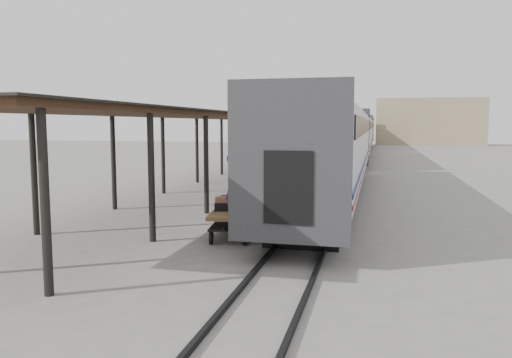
{
  "coord_description": "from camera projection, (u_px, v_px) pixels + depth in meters",
  "views": [
    {
      "loc": [
        5.27,
        -15.83,
        3.58
      ],
      "look_at": [
        1.24,
        0.76,
        1.7
      ],
      "focal_mm": 35.0,
      "sensor_mm": 36.0,
      "label": 1
    }
  ],
  "objects": [
    {
      "name": "ground",
      "position": [
        215.0,
        230.0,
        16.92
      ],
      "size": [
        160.0,
        160.0,
        0.0
      ],
      "primitive_type": "plane",
      "color": "slate",
      "rests_on": "ground"
    },
    {
      "name": "train",
      "position": [
        355.0,
        133.0,
        48.52
      ],
      "size": [
        3.45,
        76.01,
        4.01
      ],
      "color": "silver",
      "rests_on": "ground"
    },
    {
      "name": "canopy",
      "position": [
        268.0,
        119.0,
        40.46
      ],
      "size": [
        4.9,
        64.3,
        4.15
      ],
      "color": "#422B19",
      "rests_on": "ground"
    },
    {
      "name": "rails",
      "position": [
        355.0,
        160.0,
        49.01
      ],
      "size": [
        1.54,
        150.0,
        0.12
      ],
      "color": "black",
      "rests_on": "ground"
    },
    {
      "name": "building_far",
      "position": [
        428.0,
        122.0,
        88.55
      ],
      "size": [
        18.0,
        10.0,
        8.0
      ],
      "primitive_type": "cube",
      "color": "tan",
      "rests_on": "ground"
    },
    {
      "name": "building_left",
      "position": [
        298.0,
        127.0,
        98.14
      ],
      "size": [
        12.0,
        8.0,
        6.0
      ],
      "primitive_type": "cube",
      "color": "tan",
      "rests_on": "ground"
    },
    {
      "name": "baggage_cart",
      "position": [
        232.0,
        217.0,
        15.75
      ],
      "size": [
        1.58,
        2.55,
        0.86
      ],
      "rotation": [
        0.0,
        0.0,
        0.14
      ],
      "color": "brown",
      "rests_on": "ground"
    },
    {
      "name": "suitcase_stack",
      "position": [
        230.0,
        204.0,
        16.07
      ],
      "size": [
        1.17,
        1.24,
        0.42
      ],
      "rotation": [
        0.0,
        0.0,
        0.14
      ],
      "color": "#333335",
      "rests_on": "baggage_cart"
    },
    {
      "name": "luggage_tug",
      "position": [
        290.0,
        164.0,
        37.91
      ],
      "size": [
        1.02,
        1.49,
        1.23
      ],
      "rotation": [
        0.0,
        0.0,
        -0.13
      ],
      "color": "maroon",
      "rests_on": "ground"
    },
    {
      "name": "porter",
      "position": [
        234.0,
        185.0,
        14.94
      ],
      "size": [
        0.49,
        0.7,
        1.82
      ],
      "primitive_type": "imported",
      "rotation": [
        0.0,
        0.0,
        1.49
      ],
      "color": "navy",
      "rests_on": "baggage_cart"
    },
    {
      "name": "pedestrian",
      "position": [
        249.0,
        167.0,
        30.67
      ],
      "size": [
        1.14,
        0.56,
        1.88
      ],
      "primitive_type": "imported",
      "rotation": [
        0.0,
        0.0,
        3.24
      ],
      "color": "black",
      "rests_on": "ground"
    }
  ]
}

